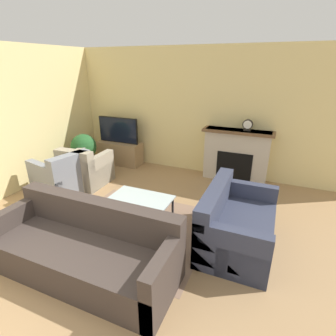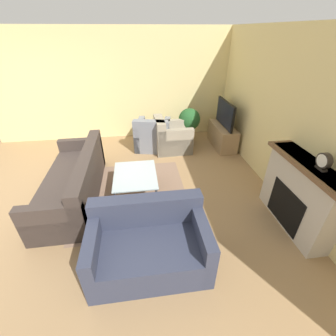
{
  "view_description": "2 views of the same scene",
  "coord_description": "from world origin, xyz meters",
  "px_view_note": "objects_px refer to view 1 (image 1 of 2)",
  "views": [
    {
      "loc": [
        2.07,
        -0.92,
        2.34
      ],
      "look_at": [
        0.45,
        2.87,
        0.69
      ],
      "focal_mm": 28.0,
      "sensor_mm": 36.0,
      "label": 1
    },
    {
      "loc": [
        3.62,
        2.2,
        2.59
      ],
      "look_at": [
        0.56,
        2.62,
        0.69
      ],
      "focal_mm": 24.0,
      "sensor_mm": 36.0,
      "label": 2
    }
  ],
  "objects_px": {
    "armchair_by_window": "(63,177)",
    "potted_plant": "(84,148)",
    "armchair_accent": "(86,171)",
    "coffee_table": "(138,203)",
    "couch_loveseat": "(235,225)",
    "mantel_clock": "(248,125)",
    "tv": "(118,130)",
    "couch_sectional": "(85,250)"
  },
  "relations": [
    {
      "from": "tv",
      "to": "mantel_clock",
      "type": "relative_size",
      "value": 4.55
    },
    {
      "from": "couch_loveseat",
      "to": "potted_plant",
      "type": "relative_size",
      "value": 1.61
    },
    {
      "from": "potted_plant",
      "to": "armchair_by_window",
      "type": "bearing_deg",
      "value": -74.78
    },
    {
      "from": "couch_loveseat",
      "to": "coffee_table",
      "type": "distance_m",
      "value": 1.44
    },
    {
      "from": "couch_sectional",
      "to": "coffee_table",
      "type": "distance_m",
      "value": 1.08
    },
    {
      "from": "potted_plant",
      "to": "tv",
      "type": "bearing_deg",
      "value": 61.12
    },
    {
      "from": "armchair_by_window",
      "to": "couch_loveseat",
      "type": "bearing_deg",
      "value": 97.11
    },
    {
      "from": "couch_loveseat",
      "to": "armchair_by_window",
      "type": "relative_size",
      "value": 1.36
    },
    {
      "from": "coffee_table",
      "to": "mantel_clock",
      "type": "distance_m",
      "value": 2.77
    },
    {
      "from": "couch_sectional",
      "to": "armchair_by_window",
      "type": "xyz_separation_m",
      "value": [
        -1.81,
        1.53,
        0.01
      ]
    },
    {
      "from": "armchair_accent",
      "to": "potted_plant",
      "type": "relative_size",
      "value": 0.99
    },
    {
      "from": "couch_sectional",
      "to": "armchair_accent",
      "type": "relative_size",
      "value": 2.56
    },
    {
      "from": "armchair_accent",
      "to": "coffee_table",
      "type": "relative_size",
      "value": 0.93
    },
    {
      "from": "tv",
      "to": "mantel_clock",
      "type": "distance_m",
      "value": 2.99
    },
    {
      "from": "tv",
      "to": "armchair_accent",
      "type": "distance_m",
      "value": 1.44
    },
    {
      "from": "couch_loveseat",
      "to": "armchair_by_window",
      "type": "height_order",
      "value": "same"
    },
    {
      "from": "armchair_accent",
      "to": "mantel_clock",
      "type": "relative_size",
      "value": 3.83
    },
    {
      "from": "couch_sectional",
      "to": "armchair_accent",
      "type": "height_order",
      "value": "same"
    },
    {
      "from": "coffee_table",
      "to": "potted_plant",
      "type": "bearing_deg",
      "value": 146.53
    },
    {
      "from": "couch_loveseat",
      "to": "potted_plant",
      "type": "xyz_separation_m",
      "value": [
        -3.62,
        1.3,
        0.28
      ]
    },
    {
      "from": "couch_loveseat",
      "to": "coffee_table",
      "type": "relative_size",
      "value": 1.52
    },
    {
      "from": "couch_loveseat",
      "to": "tv",
      "type": "bearing_deg",
      "value": 56.88
    },
    {
      "from": "couch_sectional",
      "to": "coffee_table",
      "type": "bearing_deg",
      "value": 84.01
    },
    {
      "from": "armchair_by_window",
      "to": "tv",
      "type": "bearing_deg",
      "value": -172.71
    },
    {
      "from": "couch_sectional",
      "to": "tv",
      "type": "bearing_deg",
      "value": 116.59
    },
    {
      "from": "couch_loveseat",
      "to": "couch_sectional",
      "type": "bearing_deg",
      "value": 128.31
    },
    {
      "from": "couch_loveseat",
      "to": "mantel_clock",
      "type": "xyz_separation_m",
      "value": [
        -0.22,
        2.21,
        0.92
      ]
    },
    {
      "from": "coffee_table",
      "to": "armchair_accent",
      "type": "bearing_deg",
      "value": 152.42
    },
    {
      "from": "tv",
      "to": "armchair_by_window",
      "type": "relative_size",
      "value": 0.99
    },
    {
      "from": "armchair_by_window",
      "to": "potted_plant",
      "type": "xyz_separation_m",
      "value": [
        -0.27,
        0.99,
        0.27
      ]
    },
    {
      "from": "armchair_accent",
      "to": "coffee_table",
      "type": "xyz_separation_m",
      "value": [
        1.73,
        -0.9,
        0.1
      ]
    },
    {
      "from": "couch_loveseat",
      "to": "coffee_table",
      "type": "xyz_separation_m",
      "value": [
        -1.43,
        -0.15,
        0.11
      ]
    },
    {
      "from": "armchair_by_window",
      "to": "potted_plant",
      "type": "height_order",
      "value": "potted_plant"
    },
    {
      "from": "couch_loveseat",
      "to": "armchair_by_window",
      "type": "xyz_separation_m",
      "value": [
        -3.35,
        0.32,
        0.0
      ]
    },
    {
      "from": "armchair_by_window",
      "to": "coffee_table",
      "type": "height_order",
      "value": "armchair_by_window"
    },
    {
      "from": "armchair_by_window",
      "to": "potted_plant",
      "type": "bearing_deg",
      "value": -152.27
    },
    {
      "from": "mantel_clock",
      "to": "potted_plant",
      "type": "bearing_deg",
      "value": -164.96
    },
    {
      "from": "potted_plant",
      "to": "mantel_clock",
      "type": "relative_size",
      "value": 3.88
    },
    {
      "from": "couch_loveseat",
      "to": "armchair_accent",
      "type": "bearing_deg",
      "value": 76.53
    },
    {
      "from": "couch_loveseat",
      "to": "armchair_accent",
      "type": "relative_size",
      "value": 1.63
    },
    {
      "from": "couch_sectional",
      "to": "coffee_table",
      "type": "height_order",
      "value": "couch_sectional"
    },
    {
      "from": "armchair_accent",
      "to": "tv",
      "type": "bearing_deg",
      "value": -90.17
    }
  ]
}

